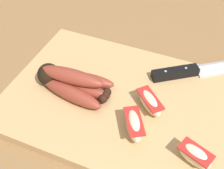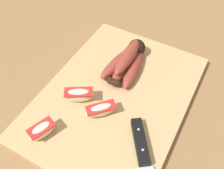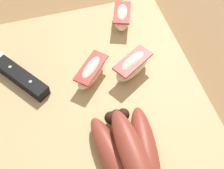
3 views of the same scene
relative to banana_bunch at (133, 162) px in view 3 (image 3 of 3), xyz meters
name	(u,v)px [view 3 (image 3 of 3)]	position (x,y,z in m)	size (l,w,h in m)	color
ground_plane	(92,117)	(-0.10, -0.03, -0.04)	(6.00, 6.00, 0.00)	olive
cutting_board	(101,115)	(-0.10, -0.02, -0.03)	(0.45, 0.32, 0.02)	tan
banana_bunch	(133,162)	(0.00, 0.00, 0.00)	(0.16, 0.10, 0.05)	black
chefs_knife	(1,64)	(-0.22, -0.15, -0.01)	(0.24, 0.19, 0.02)	silver
apple_wedge_near	(122,17)	(-0.26, 0.07, 0.00)	(0.07, 0.05, 0.03)	beige
apple_wedge_middle	(91,71)	(-0.16, -0.01, 0.00)	(0.07, 0.07, 0.03)	beige
apple_wedge_far	(133,66)	(-0.15, 0.05, 0.00)	(0.06, 0.07, 0.04)	beige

